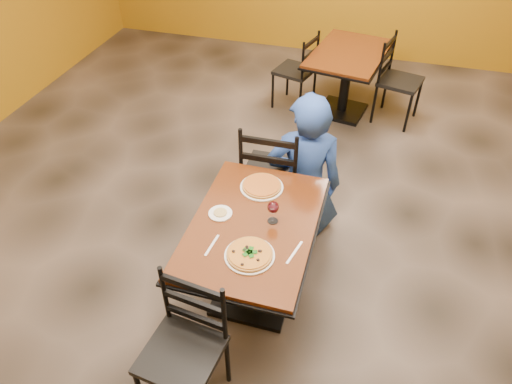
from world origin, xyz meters
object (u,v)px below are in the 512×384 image
(table_second, at_px, (347,69))
(pizza_far, at_px, (262,185))
(plate_far, at_px, (262,187))
(diner, at_px, (305,165))
(pizza_main, at_px, (250,254))
(wine_glass, at_px, (273,211))
(chair_main_near, at_px, (181,355))
(chair_second_left, at_px, (295,71))
(chair_main_far, at_px, (273,172))
(chair_second_right, at_px, (400,82))
(table_main, at_px, (253,244))
(side_plate, at_px, (220,213))
(plate_main, at_px, (250,255))

(table_second, distance_m, pizza_far, 2.52)
(plate_far, bearing_deg, diner, 66.01)
(pizza_main, distance_m, wine_glass, 0.35)
(chair_main_near, bearing_deg, chair_second_left, 99.43)
(chair_main_far, height_order, chair_second_right, chair_main_far)
(table_main, xyz_separation_m, diner, (0.18, 0.87, 0.08))
(diner, bearing_deg, chair_main_far, -9.53)
(table_second, height_order, wine_glass, wine_glass)
(chair_main_far, height_order, chair_second_left, chair_main_far)
(chair_second_right, height_order, side_plate, chair_second_right)
(plate_main, height_order, wine_glass, wine_glass)
(chair_second_right, bearing_deg, plate_main, -179.91)
(chair_second_right, distance_m, pizza_far, 2.66)
(chair_main_near, bearing_deg, pizza_far, 90.86)
(chair_second_right, bearing_deg, side_plate, 173.23)
(pizza_main, bearing_deg, chair_main_near, -111.90)
(chair_main_far, xyz_separation_m, plate_far, (0.03, -0.49, 0.24))
(chair_main_near, distance_m, side_plate, 0.94)
(table_main, relative_size, plate_main, 3.97)
(chair_main_far, distance_m, chair_second_left, 2.02)
(chair_second_left, bearing_deg, chair_main_near, 17.98)
(pizza_main, relative_size, wine_glass, 1.58)
(plate_main, xyz_separation_m, pizza_far, (-0.10, 0.65, 0.02))
(chair_second_right, distance_m, plate_main, 3.25)
(table_second, xyz_separation_m, side_plate, (-0.50, -2.83, 0.20))
(plate_far, distance_m, side_plate, 0.39)
(plate_far, bearing_deg, pizza_far, 0.00)
(table_main, height_order, plate_far, plate_far)
(chair_second_left, relative_size, chair_second_right, 0.94)
(chair_main_far, height_order, plate_main, chair_main_far)
(chair_second_left, relative_size, plate_main, 2.88)
(diner, relative_size, side_plate, 7.96)
(chair_main_far, xyz_separation_m, chair_second_right, (0.93, 2.00, -0.04))
(chair_main_near, xyz_separation_m, pizza_main, (0.23, 0.58, 0.31))
(side_plate, bearing_deg, chair_main_near, -86.07)
(diner, height_order, plate_far, diner)
(table_main, bearing_deg, side_plate, 173.20)
(wine_glass, bearing_deg, table_second, 87.11)
(chair_second_left, bearing_deg, chair_main_far, 22.84)
(table_main, height_order, table_second, same)
(plate_far, bearing_deg, chair_second_left, 96.67)
(chair_main_far, bearing_deg, diner, -177.48)
(plate_far, relative_size, wine_glass, 1.72)
(chair_second_right, height_order, diner, diner)
(diner, bearing_deg, plate_far, 52.75)
(chair_second_right, bearing_deg, pizza_main, -179.91)
(table_second, xyz_separation_m, wine_glass, (-0.14, -2.80, 0.29))
(chair_main_far, bearing_deg, pizza_far, 92.79)
(plate_far, distance_m, wine_glass, 0.36)
(diner, bearing_deg, table_second, -105.53)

